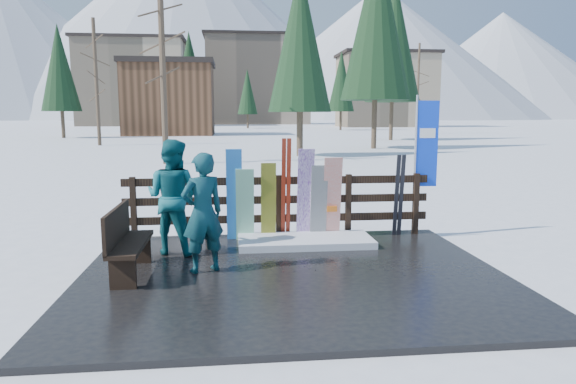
{
  "coord_description": "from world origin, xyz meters",
  "views": [
    {
      "loc": [
        -0.84,
        -7.03,
        2.31
      ],
      "look_at": [
        0.04,
        1.0,
        1.1
      ],
      "focal_mm": 32.0,
      "sensor_mm": 36.0,
      "label": 1
    }
  ],
  "objects": [
    {
      "name": "snow_patch",
      "position": [
        0.41,
        1.6,
        0.14
      ],
      "size": [
        2.32,
        1.0,
        0.12
      ],
      "primitive_type": "cube",
      "color": "white",
      "rests_on": "deck"
    },
    {
      "name": "mountains",
      "position": [
        -10.5,
        328.41,
        50.2
      ],
      "size": [
        520.0,
        260.0,
        120.0
      ],
      "color": "white",
      "rests_on": "ground"
    },
    {
      "name": "snowboard_4",
      "position": [
        0.71,
        1.98,
        0.76
      ],
      "size": [
        0.3,
        0.2,
        1.35
      ],
      "primitive_type": "cube",
      "rotation": [
        0.13,
        0.0,
        0.0
      ],
      "color": "black",
      "rests_on": "deck"
    },
    {
      "name": "snowboard_3",
      "position": [
        0.46,
        1.98,
        0.9
      ],
      "size": [
        0.29,
        0.29,
        1.65
      ],
      "primitive_type": "cube",
      "rotation": [
        0.16,
        0.0,
        0.0
      ],
      "color": "white",
      "rests_on": "deck"
    },
    {
      "name": "deck",
      "position": [
        0.0,
        0.0,
        0.04
      ],
      "size": [
        6.0,
        5.0,
        0.08
      ],
      "primitive_type": "cube",
      "color": "black",
      "rests_on": "ground"
    },
    {
      "name": "person_back",
      "position": [
        -1.8,
        1.29,
        1.01
      ],
      "size": [
        1.1,
        0.99,
        1.86
      ],
      "primitive_type": "imported",
      "rotation": [
        0.0,
        0.0,
        2.76
      ],
      "color": "#115A64",
      "rests_on": "deck"
    },
    {
      "name": "trees",
      "position": [
        4.83,
        47.76,
        6.12
      ],
      "size": [
        42.09,
        68.91,
        14.1
      ],
      "color": "#382B1E",
      "rests_on": "ground"
    },
    {
      "name": "ground",
      "position": [
        0.0,
        0.0,
        0.0
      ],
      "size": [
        700.0,
        700.0,
        0.0
      ],
      "primitive_type": "plane",
      "color": "white",
      "rests_on": "ground"
    },
    {
      "name": "ski_pair_a",
      "position": [
        0.12,
        2.05,
        1.0
      ],
      "size": [
        0.17,
        0.26,
        1.83
      ],
      "color": "maroon",
      "rests_on": "deck"
    },
    {
      "name": "resort_buildings",
      "position": [
        1.03,
        115.41,
        9.81
      ],
      "size": [
        73.0,
        87.6,
        22.6
      ],
      "color": "tan",
      "rests_on": "ground"
    },
    {
      "name": "snowboard_0",
      "position": [
        -0.81,
        1.98,
        0.91
      ],
      "size": [
        0.28,
        0.31,
        1.66
      ],
      "primitive_type": "cube",
      "rotation": [
        0.17,
        0.0,
        0.0
      ],
      "color": "#2F83E4",
      "rests_on": "deck"
    },
    {
      "name": "ski_pair_b",
      "position": [
        2.22,
        2.05,
        0.84
      ],
      "size": [
        0.17,
        0.19,
        1.52
      ],
      "color": "black",
      "rests_on": "deck"
    },
    {
      "name": "rental_flag",
      "position": [
        2.74,
        2.25,
        1.69
      ],
      "size": [
        0.45,
        0.04,
        2.6
      ],
      "color": "silver",
      "rests_on": "deck"
    },
    {
      "name": "fence",
      "position": [
        0.0,
        2.2,
        0.74
      ],
      "size": [
        5.6,
        0.1,
        1.15
      ],
      "color": "black",
      "rests_on": "deck"
    },
    {
      "name": "snowboard_5",
      "position": [
        0.95,
        1.98,
        0.83
      ],
      "size": [
        0.33,
        0.25,
        1.49
      ],
      "primitive_type": "cube",
      "rotation": [
        0.15,
        0.0,
        0.0
      ],
      "color": "white",
      "rests_on": "deck"
    },
    {
      "name": "bench",
      "position": [
        -2.34,
        0.15,
        0.6
      ],
      "size": [
        0.41,
        1.5,
        0.97
      ],
      "color": "black",
      "rests_on": "deck"
    },
    {
      "name": "person_front",
      "position": [
        -1.27,
        0.23,
        0.94
      ],
      "size": [
        0.74,
        0.64,
        1.72
      ],
      "primitive_type": "imported",
      "rotation": [
        0.0,
        0.0,
        3.58
      ],
      "color": "#115851",
      "rests_on": "deck"
    },
    {
      "name": "snowboard_1",
      "position": [
        -0.62,
        1.98,
        0.73
      ],
      "size": [
        0.32,
        0.23,
        1.3
      ],
      "primitive_type": "cube",
      "rotation": [
        0.16,
        0.0,
        0.0
      ],
      "color": "white",
      "rests_on": "deck"
    },
    {
      "name": "snowboard_2",
      "position": [
        -0.21,
        1.98,
        0.78
      ],
      "size": [
        0.27,
        0.17,
        1.4
      ],
      "primitive_type": "cube",
      "rotation": [
        0.11,
        0.0,
        0.0
      ],
      "color": "yellow",
      "rests_on": "deck"
    }
  ]
}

